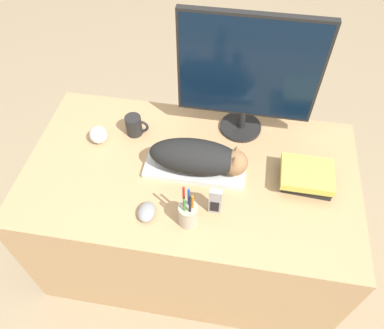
{
  "coord_description": "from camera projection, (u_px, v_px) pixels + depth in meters",
  "views": [
    {
      "loc": [
        0.17,
        -0.57,
        1.94
      ],
      "look_at": [
        0.01,
        0.38,
        0.77
      ],
      "focal_mm": 35.0,
      "sensor_mm": 36.0,
      "label": 1
    }
  ],
  "objects": [
    {
      "name": "phone",
      "position": [
        215.0,
        201.0,
        1.4
      ],
      "size": [
        0.05,
        0.03,
        0.13
      ],
      "color": "#99999E",
      "rests_on": "desk"
    },
    {
      "name": "pen_cup",
      "position": [
        188.0,
        214.0,
        1.37
      ],
      "size": [
        0.07,
        0.07,
        0.21
      ],
      "color": "#B2A893",
      "rests_on": "desk"
    },
    {
      "name": "baseball",
      "position": [
        98.0,
        135.0,
        1.65
      ],
      "size": [
        0.08,
        0.08,
        0.08
      ],
      "color": "silver",
      "rests_on": "desk"
    },
    {
      "name": "book_stack",
      "position": [
        307.0,
        176.0,
        1.5
      ],
      "size": [
        0.21,
        0.18,
        0.08
      ],
      "color": "black",
      "rests_on": "desk"
    },
    {
      "name": "coffee_mug",
      "position": [
        134.0,
        125.0,
        1.67
      ],
      "size": [
        0.11,
        0.07,
        0.1
      ],
      "color": "black",
      "rests_on": "desk"
    },
    {
      "name": "computer_mouse",
      "position": [
        147.0,
        212.0,
        1.42
      ],
      "size": [
        0.07,
        0.09,
        0.04
      ],
      "color": "gray",
      "rests_on": "desk"
    },
    {
      "name": "desk",
      "position": [
        191.0,
        215.0,
        1.84
      ],
      "size": [
        1.4,
        0.78,
        0.71
      ],
      "color": "tan",
      "rests_on": "ground_plane"
    },
    {
      "name": "monitor",
      "position": [
        248.0,
        73.0,
        1.48
      ],
      "size": [
        0.57,
        0.19,
        0.56
      ],
      "color": "black",
      "rests_on": "desk"
    },
    {
      "name": "ground_plane",
      "position": [
        178.0,
        318.0,
        1.87
      ],
      "size": [
        12.0,
        12.0,
        0.0
      ],
      "primitive_type": "plane",
      "color": "#998466"
    },
    {
      "name": "keyboard",
      "position": [
        195.0,
        169.0,
        1.56
      ],
      "size": [
        0.42,
        0.15,
        0.02
      ],
      "color": "silver",
      "rests_on": "desk"
    },
    {
      "name": "cat",
      "position": [
        201.0,
        157.0,
        1.5
      ],
      "size": [
        0.4,
        0.16,
        0.13
      ],
      "color": "black",
      "rests_on": "keyboard"
    }
  ]
}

